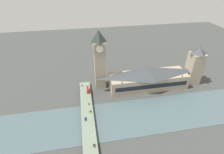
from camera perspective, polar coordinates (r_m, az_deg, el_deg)
The scene contains 12 objects.
ground_plane at distance 226.16m, azimuth 11.02°, elevation -5.90°, with size 600.00×600.00×0.00m, color #424442.
river_water at distance 203.47m, azimuth 14.21°, elevation -11.48°, with size 54.04×360.00×0.30m, color #4C6066.
parliament_hall at distance 234.71m, azimuth 11.73°, elevation -0.54°, with size 29.84×102.20×26.07m.
clock_tower at distance 217.92m, azimuth -4.10°, elevation 6.17°, with size 14.61×14.61×77.33m.
victoria_tower at distance 257.87m, azimuth 25.38°, elevation 3.29°, with size 17.17×17.17×55.63m.
road_bridge at distance 187.15m, azimuth -7.88°, elevation -13.82°, with size 140.07×13.19×4.63m.
double_decker_bus_mid at distance 221.54m, azimuth -7.91°, elevation -4.07°, with size 10.70×2.64×5.02m.
car_northbound_lead at distance 164.97m, azimuth -5.86°, elevation -21.32°, with size 3.82×1.86×1.43m.
car_northbound_mid at distance 202.86m, azimuth -7.64°, elevation -8.78°, with size 3.92×1.83×1.37m.
car_northbound_tail at distance 233.12m, azimuth -9.71°, elevation -2.82°, with size 4.04×1.77×1.35m.
car_southbound_lead at distance 186.66m, azimuth -8.66°, elevation -13.35°, with size 4.48×1.89×1.39m.
car_southbound_mid at distance 193.61m, azimuth -7.10°, elevation -11.14°, with size 4.23×1.81×1.42m.
Camera 1 is at (-163.52, 73.52, 137.85)m, focal length 28.00 mm.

